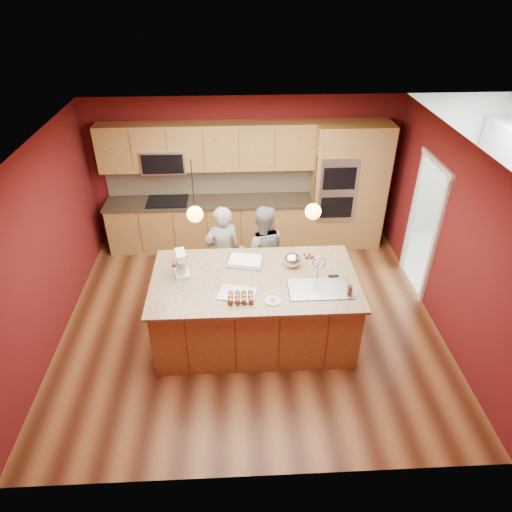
{
  "coord_description": "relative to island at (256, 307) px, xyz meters",
  "views": [
    {
      "loc": [
        -0.18,
        -5.26,
        4.59
      ],
      "look_at": [
        0.07,
        -0.1,
        1.21
      ],
      "focal_mm": 32.0,
      "sensor_mm": 36.0,
      "label": 1
    }
  ],
  "objects": [
    {
      "name": "floor",
      "position": [
        -0.06,
        0.34,
        -0.52
      ],
      "size": [
        5.5,
        5.5,
        0.0
      ],
      "primitive_type": "plane",
      "color": "#432011",
      "rests_on": "ground"
    },
    {
      "name": "ceiling",
      "position": [
        -0.06,
        0.34,
        2.18
      ],
      "size": [
        5.5,
        5.5,
        0.0
      ],
      "primitive_type": "plane",
      "rotation": [
        3.14,
        0.0,
        0.0
      ],
      "color": "white",
      "rests_on": "ground"
    },
    {
      "name": "wall_back",
      "position": [
        -0.06,
        2.84,
        0.83
      ],
      "size": [
        5.5,
        0.0,
        5.5
      ],
      "primitive_type": "plane",
      "rotation": [
        1.57,
        0.0,
        0.0
      ],
      "color": "#541113",
      "rests_on": "ground"
    },
    {
      "name": "wall_front",
      "position": [
        -0.06,
        -2.16,
        0.83
      ],
      "size": [
        5.5,
        0.0,
        5.5
      ],
      "primitive_type": "plane",
      "rotation": [
        -1.57,
        0.0,
        0.0
      ],
      "color": "#541113",
      "rests_on": "ground"
    },
    {
      "name": "wall_left",
      "position": [
        -2.81,
        0.34,
        0.83
      ],
      "size": [
        0.0,
        5.0,
        5.0
      ],
      "primitive_type": "plane",
      "rotation": [
        1.57,
        0.0,
        1.57
      ],
      "color": "#541113",
      "rests_on": "ground"
    },
    {
      "name": "wall_right",
      "position": [
        2.69,
        0.34,
        0.83
      ],
      "size": [
        0.0,
        5.0,
        5.0
      ],
      "primitive_type": "plane",
      "rotation": [
        1.57,
        0.0,
        -1.57
      ],
      "color": "#541113",
      "rests_on": "ground"
    },
    {
      "name": "cabinet_run",
      "position": [
        -0.74,
        2.59,
        0.47
      ],
      "size": [
        3.74,
        0.64,
        2.3
      ],
      "color": "olive",
      "rests_on": "floor"
    },
    {
      "name": "oven_column",
      "position": [
        1.79,
        2.54,
        0.63
      ],
      "size": [
        1.3,
        0.62,
        2.3
      ],
      "color": "olive",
      "rests_on": "floor"
    },
    {
      "name": "doorway_trim",
      "position": [
        2.67,
        1.14,
        0.53
      ],
      "size": [
        0.08,
        1.11,
        2.2
      ],
      "primitive_type": null,
      "color": "silver",
      "rests_on": "wall_right"
    },
    {
      "name": "pendant_left",
      "position": [
        -0.74,
        0.0,
        1.49
      ],
      "size": [
        0.2,
        0.2,
        0.8
      ],
      "color": "black",
      "rests_on": "ceiling"
    },
    {
      "name": "pendant_right",
      "position": [
        0.7,
        0.0,
        1.49
      ],
      "size": [
        0.2,
        0.2,
        0.8
      ],
      "color": "black",
      "rests_on": "ceiling"
    },
    {
      "name": "island",
      "position": [
        0.0,
        0.0,
        0.0
      ],
      "size": [
        2.76,
        1.54,
        1.39
      ],
      "color": "olive",
      "rests_on": "floor"
    },
    {
      "name": "person_left",
      "position": [
        -0.46,
        1.02,
        0.27
      ],
      "size": [
        0.66,
        0.54,
        1.57
      ],
      "primitive_type": "imported",
      "rotation": [
        0.0,
        0.0,
        3.46
      ],
      "color": "black",
      "rests_on": "floor"
    },
    {
      "name": "person_right",
      "position": [
        0.15,
        1.02,
        0.26
      ],
      "size": [
        0.77,
        0.61,
        1.56
      ],
      "primitive_type": "imported",
      "rotation": [
        0.0,
        0.0,
        3.11
      ],
      "color": "slate",
      "rests_on": "floor"
    },
    {
      "name": "stand_mixer",
      "position": [
        -0.98,
        0.14,
        0.65
      ],
      "size": [
        0.24,
        0.29,
        0.36
      ],
      "rotation": [
        0.0,
        0.0,
        0.23
      ],
      "color": "white",
      "rests_on": "island"
    },
    {
      "name": "sheet_cake",
      "position": [
        -0.13,
        0.4,
        0.52
      ],
      "size": [
        0.58,
        0.47,
        0.05
      ],
      "rotation": [
        0.0,
        0.0,
        -0.2
      ],
      "color": "silver",
      "rests_on": "island"
    },
    {
      "name": "cooling_rack",
      "position": [
        -0.25,
        -0.33,
        0.51
      ],
      "size": [
        0.52,
        0.43,
        0.02
      ],
      "primitive_type": "cube",
      "rotation": [
        0.0,
        0.0,
        -0.25
      ],
      "color": "silver",
      "rests_on": "island"
    },
    {
      "name": "mixing_bowl",
      "position": [
        0.52,
        0.27,
        0.59
      ],
      "size": [
        0.24,
        0.24,
        0.2
      ],
      "primitive_type": "ellipsoid",
      "color": "silver",
      "rests_on": "island"
    },
    {
      "name": "plate",
      "position": [
        0.19,
        -0.49,
        0.5
      ],
      "size": [
        0.2,
        0.2,
        0.01
      ],
      "primitive_type": "cylinder",
      "color": "silver",
      "rests_on": "island"
    },
    {
      "name": "tumbler",
      "position": [
        1.17,
        -0.41,
        0.56
      ],
      "size": [
        0.07,
        0.07,
        0.13
      ],
      "primitive_type": "cylinder",
      "color": "#3E1F0E",
      "rests_on": "island"
    },
    {
      "name": "phone",
      "position": [
        1.05,
        -0.01,
        0.5
      ],
      "size": [
        0.14,
        0.08,
        0.01
      ],
      "primitive_type": "cube",
      "rotation": [
        0.0,
        0.0,
        0.06
      ],
      "color": "black",
      "rests_on": "island"
    },
    {
      "name": "cupcakes_left",
      "position": [
        -1.04,
        0.45,
        0.53
      ],
      "size": [
        0.21,
        0.28,
        0.06
      ],
      "primitive_type": null,
      "color": "#C27F4E",
      "rests_on": "island"
    },
    {
      "name": "cupcakes_rack",
      "position": [
        -0.21,
        -0.45,
        0.55
      ],
      "size": [
        0.34,
        0.25,
        0.08
      ],
      "primitive_type": null,
      "color": "#C27F4E",
      "rests_on": "island"
    },
    {
      "name": "cupcakes_right",
      "position": [
        0.79,
        0.49,
        0.53
      ],
      "size": [
        0.15,
        0.15,
        0.07
      ],
      "primitive_type": null,
      "color": "#C27F4E",
      "rests_on": "island"
    },
    {
      "name": "washer",
      "position": [
        4.11,
        1.21,
        -0.04
      ],
      "size": [
        0.64,
        0.65,
        0.95
      ],
      "primitive_type": "cube",
      "rotation": [
        0.0,
        0.0,
        -0.08
      ],
      "color": "white",
      "rests_on": "floor"
    },
    {
      "name": "dryer",
      "position": [
        4.16,
        1.81,
        -0.06
      ],
      "size": [
        0.72,
        0.73,
        0.91
      ],
      "primitive_type": "cube",
      "rotation": [
        0.0,
        0.0,
        -0.31
      ],
      "color": "white",
      "rests_on": "floor"
    }
  ]
}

